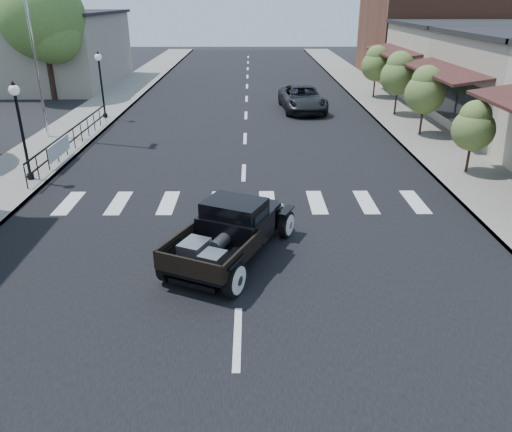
{
  "coord_description": "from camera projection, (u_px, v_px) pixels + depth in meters",
  "views": [
    {
      "loc": [
        0.28,
        -10.94,
        6.1
      ],
      "look_at": [
        0.4,
        0.68,
        1.0
      ],
      "focal_mm": 35.0,
      "sensor_mm": 36.0,
      "label": 1
    }
  ],
  "objects": [
    {
      "name": "ground",
      "position": [
        240.0,
        264.0,
        12.46
      ],
      "size": [
        120.0,
        120.0,
        0.0
      ],
      "primitive_type": "plane",
      "color": "black",
      "rests_on": "ground"
    },
    {
      "name": "road",
      "position": [
        246.0,
        124.0,
        26.19
      ],
      "size": [
        14.0,
        80.0,
        0.02
      ],
      "primitive_type": "cube",
      "color": "black",
      "rests_on": "ground"
    },
    {
      "name": "road_markings",
      "position": [
        245.0,
        151.0,
        21.62
      ],
      "size": [
        12.0,
        60.0,
        0.06
      ],
      "primitive_type": null,
      "color": "silver",
      "rests_on": "ground"
    },
    {
      "name": "sidewalk_left",
      "position": [
        83.0,
        123.0,
        26.09
      ],
      "size": [
        3.0,
        80.0,
        0.15
      ],
      "primitive_type": "cube",
      "color": "gray",
      "rests_on": "ground"
    },
    {
      "name": "sidewalk_right",
      "position": [
        407.0,
        122.0,
        26.25
      ],
      "size": [
        3.0,
        80.0,
        0.15
      ],
      "primitive_type": "cube",
      "color": "gray",
      "rests_on": "ground"
    },
    {
      "name": "low_building_left",
      "position": [
        45.0,
        50.0,
        36.95
      ],
      "size": [
        10.0,
        12.0,
        5.0
      ],
      "primitive_type": "cube",
      "color": "#A49C89",
      "rests_on": "ground"
    },
    {
      "name": "storefront_far",
      "position": [
        481.0,
        63.0,
        31.84
      ],
      "size": [
        10.0,
        9.0,
        4.5
      ],
      "primitive_type": "cube",
      "color": "#B3AA97",
      "rests_on": "ground"
    },
    {
      "name": "far_building_right",
      "position": [
        438.0,
        32.0,
        40.5
      ],
      "size": [
        11.0,
        10.0,
        7.0
      ],
      "primitive_type": "cube",
      "color": "brown",
      "rests_on": "ground"
    },
    {
      "name": "railing",
      "position": [
        74.0,
        137.0,
        21.29
      ],
      "size": [
        0.08,
        10.0,
        1.0
      ],
      "primitive_type": null,
      "color": "black",
      "rests_on": "sidewalk_left"
    },
    {
      "name": "banner",
      "position": [
        60.0,
        155.0,
        19.54
      ],
      "size": [
        0.04,
        2.2,
        0.6
      ],
      "primitive_type": null,
      "color": "silver",
      "rests_on": "sidewalk_left"
    },
    {
      "name": "lamp_post_b",
      "position": [
        22.0,
        132.0,
        17.14
      ],
      "size": [
        0.36,
        0.36,
        3.43
      ],
      "primitive_type": null,
      "color": "black",
      "rests_on": "sidewalk_left"
    },
    {
      "name": "lamp_post_c",
      "position": [
        102.0,
        85.0,
        26.29
      ],
      "size": [
        0.36,
        0.36,
        3.43
      ],
      "primitive_type": null,
      "color": "black",
      "rests_on": "sidewalk_left"
    },
    {
      "name": "flagpole",
      "position": [
        26.0,
        6.0,
        21.05
      ],
      "size": [
        0.12,
        0.12,
        11.23
      ],
      "primitive_type": "cylinder",
      "color": "silver",
      "rests_on": "sidewalk_left"
    },
    {
      "name": "big_tree_far",
      "position": [
        45.0,
        38.0,
        30.96
      ],
      "size": [
        5.2,
        5.2,
        7.63
      ],
      "primitive_type": null,
      "color": "#4D7231",
      "rests_on": "ground"
    },
    {
      "name": "small_tree_b",
      "position": [
        472.0,
        138.0,
        18.09
      ],
      "size": [
        1.52,
        1.52,
        2.54
      ],
      "primitive_type": null,
      "color": "#546C31",
      "rests_on": "sidewalk_right"
    },
    {
      "name": "small_tree_c",
      "position": [
        424.0,
        102.0,
        23.09
      ],
      "size": [
        1.83,
        1.83,
        3.04
      ],
      "primitive_type": null,
      "color": "#546C31",
      "rests_on": "sidewalk_right"
    },
    {
      "name": "small_tree_d",
      "position": [
        398.0,
        84.0,
        27.18
      ],
      "size": [
        1.94,
        1.94,
        3.23
      ],
      "primitive_type": null,
      "color": "#546C31",
      "rests_on": "sidewalk_right"
    },
    {
      "name": "small_tree_e",
      "position": [
        375.0,
        72.0,
        32.0
      ],
      "size": [
        1.86,
        1.86,
        3.1
      ],
      "primitive_type": null,
      "color": "#546C31",
      "rests_on": "sidewalk_right"
    },
    {
      "name": "hotrod_pickup",
      "position": [
        231.0,
        231.0,
        12.41
      ],
      "size": [
        3.75,
        4.91,
        1.54
      ],
      "primitive_type": null,
      "rotation": [
        0.0,
        0.0,
        -0.43
      ],
      "color": "black",
      "rests_on": "ground"
    },
    {
      "name": "second_car",
      "position": [
        302.0,
        99.0,
        28.97
      ],
      "size": [
        2.67,
        5.22,
        1.41
      ],
      "primitive_type": "imported",
      "rotation": [
        0.0,
        0.0,
        0.07
      ],
      "color": "black",
      "rests_on": "ground"
    }
  ]
}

